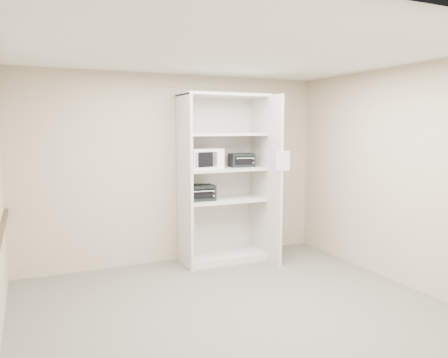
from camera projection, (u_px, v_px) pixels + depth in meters
name	position (u px, v px, depth m)	size (l,w,h in m)	color
floor	(236.00, 311.00, 4.66)	(4.50, 4.00, 0.01)	#625F52
ceiling	(236.00, 51.00, 4.34)	(4.50, 4.00, 0.01)	white
wall_back	(176.00, 169.00, 6.31)	(4.50, 0.02, 2.70)	beige
wall_front	(377.00, 224.00, 2.69)	(4.50, 0.02, 2.70)	beige
wall_right	(399.00, 176.00, 5.42)	(0.02, 4.00, 2.70)	beige
shelving_unit	(226.00, 184.00, 6.34)	(1.24, 0.92, 2.42)	silver
microwave	(204.00, 159.00, 6.13)	(0.47, 0.36, 0.28)	white
toaster_oven_upper	(241.00, 160.00, 6.42)	(0.34, 0.26, 0.20)	black
toaster_oven_lower	(200.00, 193.00, 6.19)	(0.39, 0.30, 0.22)	black
paper_sign	(283.00, 161.00, 5.96)	(0.21, 0.01, 0.26)	white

